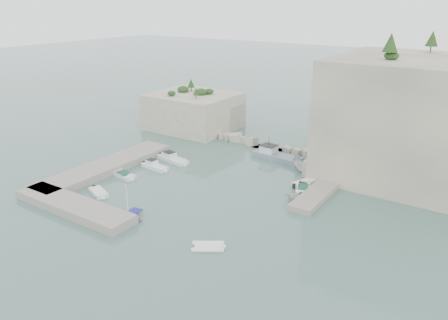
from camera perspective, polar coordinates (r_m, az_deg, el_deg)
The scene contains 21 objects.
ground at distance 58.76m, azimuth -3.26°, elevation -4.44°, with size 400.00×400.00×0.00m, color #4B7165.
cliff_east at distance 68.07m, azimuth 24.91°, elevation 4.75°, with size 26.00×22.00×17.00m, color beige.
cliff_terrace at distance 67.64m, azimuth 14.97°, elevation -0.58°, with size 8.00×10.00×2.50m, color beige.
outcrop_west at distance 87.95m, azimuth -4.00°, elevation 6.40°, with size 16.00×14.00×7.00m, color beige.
quay_west at distance 68.78m, azimuth -15.20°, elevation -0.87°, with size 5.00×24.00×1.10m, color #9E9689.
quay_south at distance 57.16m, azimuth -19.07°, elevation -5.74°, with size 18.00×4.00×1.10m, color #9E9689.
ledge_east at distance 60.77m, azimuth 12.82°, elevation -3.66°, with size 3.00×16.00×0.80m, color #9E9689.
breakwater at distance 76.41m, azimuth 6.05°, elevation 1.99°, with size 28.00×3.00×1.40m, color beige.
motorboat_a at distance 70.89m, azimuth -6.69°, elevation -0.11°, with size 6.57×1.96×1.40m, color silver, non-canonical shape.
motorboat_b at distance 68.12m, azimuth -9.00°, elevation -1.09°, with size 4.98×1.63×1.40m, color white, non-canonical shape.
motorboat_e at distance 60.94m, azimuth -16.06°, elevation -4.31°, with size 3.82×1.56×0.70m, color white, non-canonical shape.
motorboat_c at distance 65.89m, azimuth -12.94°, elevation -2.13°, with size 4.58×1.66×0.70m, color silver, non-canonical shape.
rowboat at distance 53.56m, azimuth -12.33°, elevation -7.50°, with size 3.02×4.23×0.88m, color white.
inflatable_dinghy at distance 46.74m, azimuth -2.11°, elevation -11.41°, with size 3.69×1.79×0.44m, color white, non-canonical shape.
tender_east_a at distance 57.65m, azimuth 9.39°, elevation -5.21°, with size 2.46×2.86×1.50m, color white.
tender_east_b at distance 60.62m, azimuth 10.28°, elevation -3.94°, with size 4.46×1.52×0.70m, color white, non-canonical shape.
tender_east_c at distance 62.61m, azimuth 10.53°, elevation -3.16°, with size 4.56×1.47×0.70m, color silver, non-canonical shape.
tender_east_d at distance 66.54m, azimuth 10.70°, elevation -1.73°, with size 1.76×4.67×1.80m, color white.
work_boat at distance 71.67m, azimuth 6.93°, elevation 0.11°, with size 9.18×2.71×2.20m, color slate, non-canonical shape.
rowboat_mast at distance 52.44m, azimuth -12.54°, elevation -5.05°, with size 0.10×0.10×4.20m, color white.
vegetation at distance 68.76m, azimuth 21.98°, elevation 13.35°, with size 53.48×13.88×13.40m.
Camera 1 is at (32.32, -42.49, 24.56)m, focal length 35.00 mm.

